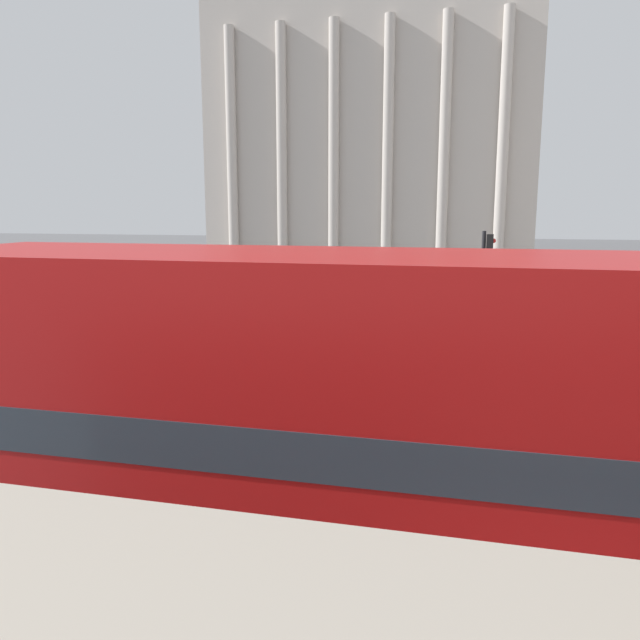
% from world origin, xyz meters
% --- Properties ---
extents(double_decker_bus, '(10.35, 2.63, 4.14)m').
position_xyz_m(double_decker_bus, '(-1.64, 3.60, 2.29)').
color(double_decker_bus, black).
rests_on(double_decker_bus, ground_plane).
extents(plaza_building_left, '(29.88, 16.71, 24.37)m').
position_xyz_m(plaza_building_left, '(-10.57, 59.79, 12.18)').
color(plaza_building_left, '#BCB2A8').
rests_on(plaza_building_left, ground_plane).
extents(traffic_light_mid, '(0.42, 0.24, 3.92)m').
position_xyz_m(traffic_light_mid, '(-0.51, 17.40, 2.55)').
color(traffic_light_mid, black).
rests_on(traffic_light_mid, ground_plane).
extents(pedestrian_yellow, '(0.32, 0.32, 1.61)m').
position_xyz_m(pedestrian_yellow, '(-8.45, 24.76, 0.92)').
color(pedestrian_yellow, '#282B33').
rests_on(pedestrian_yellow, ground_plane).
extents(pedestrian_black, '(0.32, 0.32, 1.70)m').
position_xyz_m(pedestrian_black, '(-1.76, 20.22, 0.98)').
color(pedestrian_black, '#282B33').
rests_on(pedestrian_black, ground_plane).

